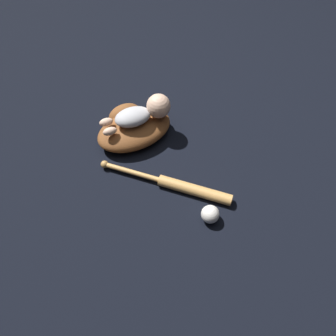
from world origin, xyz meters
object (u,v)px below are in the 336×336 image
(baby_figure, at_px, (144,112))
(baseball, at_px, (210,214))
(baseball_bat, at_px, (181,186))
(baseball_glove, at_px, (133,127))

(baby_figure, relative_size, baseball, 4.46)
(baby_figure, distance_m, baseball, 0.56)
(baby_figure, xyz_separation_m, baseball_bat, (-0.01, -0.37, -0.13))
(baseball_glove, height_order, baseball, baseball_glove)
(baseball_glove, relative_size, baseball, 4.85)
(baby_figure, bearing_deg, baseball_glove, 155.35)
(baseball_glove, distance_m, baby_figure, 0.12)
(baby_figure, xyz_separation_m, baseball, (0.02, -0.55, -0.11))
(baseball_glove, relative_size, baseball_bat, 0.79)
(baby_figure, bearing_deg, baseball, -87.44)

